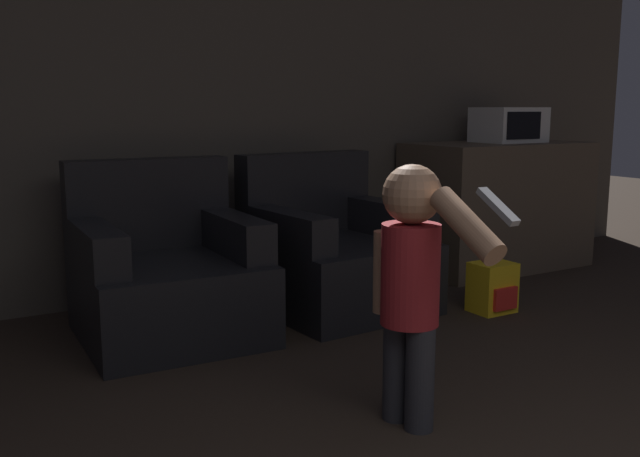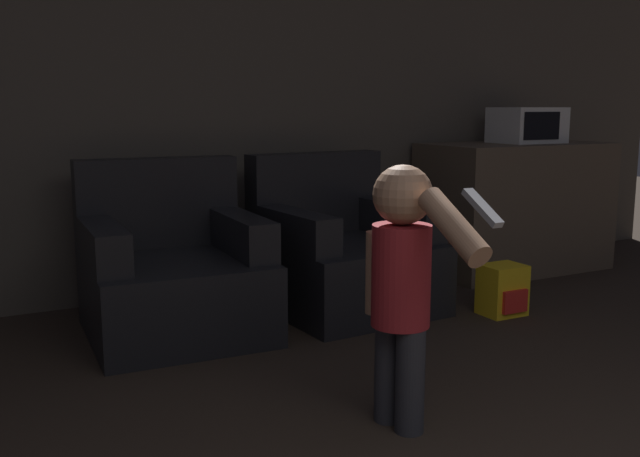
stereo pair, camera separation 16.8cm
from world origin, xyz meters
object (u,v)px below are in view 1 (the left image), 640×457
(toy_backpack, at_px, (493,288))
(microwave, at_px, (509,125))
(armchair_left, at_px, (166,276))
(armchair_right, at_px, (333,255))
(person_toddler, at_px, (412,275))

(toy_backpack, relative_size, microwave, 0.62)
(armchair_left, height_order, toy_backpack, armchair_left)
(armchair_right, height_order, toy_backpack, armchair_right)
(armchair_left, bearing_deg, armchair_right, 2.47)
(armchair_left, xyz_separation_m, person_toddler, (0.41, -1.47, 0.26))
(armchair_left, xyz_separation_m, microwave, (2.63, 0.29, 0.71))
(armchair_left, relative_size, person_toddler, 0.96)
(toy_backpack, xyz_separation_m, microwave, (0.93, 0.85, 0.88))
(microwave, bearing_deg, armchair_left, -173.61)
(person_toddler, bearing_deg, microwave, -59.51)
(person_toddler, xyz_separation_m, toy_backpack, (1.30, 0.91, -0.42))
(armchair_right, distance_m, microwave, 1.81)
(armchair_left, xyz_separation_m, toy_backpack, (1.70, -0.55, -0.16))
(person_toddler, distance_m, toy_backpack, 1.64)
(armchair_right, bearing_deg, microwave, 6.34)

